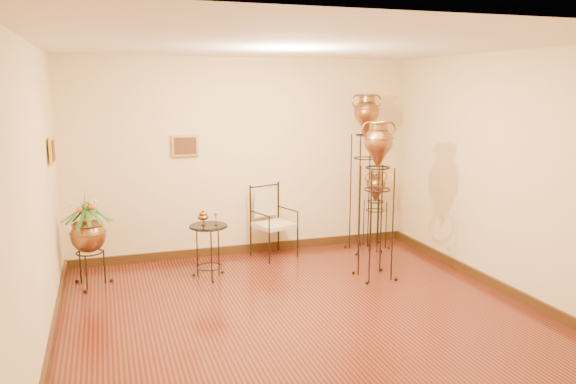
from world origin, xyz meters
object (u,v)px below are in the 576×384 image
object	(u,v)px
amphora_mid	(377,199)
planter_urn	(88,231)
amphora_tall	(365,172)
armchair	(274,222)
side_table	(209,250)

from	to	relation	value
amphora_mid	planter_urn	xyz separation A→B (m)	(-3.43, 0.81, -0.33)
amphora_tall	armchair	bearing A→B (deg)	175.31
armchair	amphora_tall	bearing A→B (deg)	-23.93
amphora_mid	side_table	distance (m)	2.21
side_table	planter_urn	bearing A→B (deg)	174.13
amphora_tall	armchair	world-z (taller)	amphora_tall
side_table	amphora_mid	bearing A→B (deg)	-18.32
amphora_tall	side_table	bearing A→B (deg)	-168.83
amphora_tall	side_table	world-z (taller)	amphora_tall
armchair	side_table	bearing A→B (deg)	-170.02
planter_urn	armchair	world-z (taller)	planter_urn
planter_urn	side_table	world-z (taller)	planter_urn
planter_urn	side_table	size ratio (longest dim) A/B	1.42
planter_urn	armchair	bearing A→B (deg)	9.96
amphora_mid	armchair	world-z (taller)	amphora_mid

